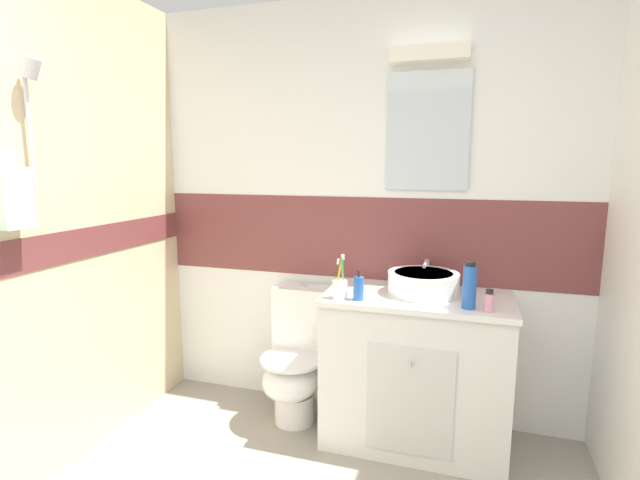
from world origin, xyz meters
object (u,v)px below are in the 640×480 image
toilet (296,360)px  shampoo_bottle_tall (469,286)px  soap_dispenser (359,288)px  toothbrush_cup (340,288)px  sink_basin (423,282)px  lotion_bottle_short (489,302)px

toilet → shampoo_bottle_tall: 1.15m
toilet → soap_dispenser: soap_dispenser is taller
toothbrush_cup → shampoo_bottle_tall: (0.64, 0.02, 0.06)m
shampoo_bottle_tall → sink_basin: bearing=139.5°
shampoo_bottle_tall → toothbrush_cup: bearing=-178.0°
sink_basin → shampoo_bottle_tall: bearing=-40.5°
sink_basin → lotion_bottle_short: (0.33, -0.23, -0.01)m
toilet → lotion_bottle_short: lotion_bottle_short is taller
toilet → lotion_bottle_short: 1.20m
soap_dispenser → lotion_bottle_short: (0.64, -0.01, -0.01)m
soap_dispenser → toilet: bearing=153.3°
sink_basin → shampoo_bottle_tall: 0.31m
soap_dispenser → lotion_bottle_short: bearing=-0.5°
sink_basin → shampoo_bottle_tall: size_ratio=1.84×
toothbrush_cup → shampoo_bottle_tall: 0.65m
toilet → sink_basin: bearing=0.5°
toothbrush_cup → shampoo_bottle_tall: size_ratio=1.01×
soap_dispenser → shampoo_bottle_tall: bearing=2.1°
sink_basin → lotion_bottle_short: size_ratio=3.91×
lotion_bottle_short → shampoo_bottle_tall: (-0.09, 0.03, 0.06)m
sink_basin → shampoo_bottle_tall: shampoo_bottle_tall is taller
soap_dispenser → shampoo_bottle_tall: size_ratio=0.70×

